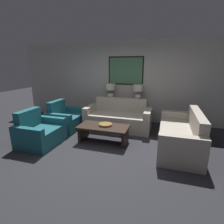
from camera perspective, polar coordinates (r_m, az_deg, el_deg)
ground_plane at (r=4.04m, az=-4.14°, el=-12.71°), size 20.00×20.00×0.00m
back_wall at (r=6.04m, az=4.55°, el=9.80°), size 7.82×0.12×2.65m
console_table at (r=5.95m, az=3.77°, el=0.28°), size 1.44×0.38×0.73m
table_lamp_left at (r=5.94m, az=-0.54°, el=7.16°), size 0.32×0.32×0.55m
table_lamp_right at (r=5.72m, az=8.49°, el=6.70°), size 0.32×0.32×0.55m
couch_by_back_wall at (r=5.34m, az=2.06°, el=-2.10°), size 1.97×0.87×0.89m
couch_by_side at (r=4.36m, az=21.55°, el=-7.24°), size 0.87×1.97×0.89m
coffee_table at (r=4.40m, az=-2.80°, el=-5.89°), size 1.25×0.64×0.42m
decorative_bowl at (r=4.39m, az=-2.14°, el=-4.11°), size 0.34×0.34×0.05m
armchair_near_back_wall at (r=5.52m, az=-14.98°, el=-2.28°), size 0.83×1.00×0.84m
armchair_near_camera at (r=4.64m, az=-22.59°, el=-6.30°), size 0.83×1.00×0.84m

